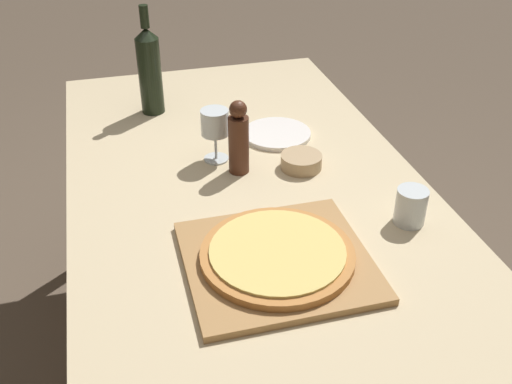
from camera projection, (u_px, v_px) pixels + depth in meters
The scene contains 10 objects.
ground_plane at pixel (250, 373), 1.99m from camera, with size 12.00×12.00×0.00m, color brown.
dining_table at pixel (248, 210), 1.63m from camera, with size 0.93×1.71×0.74m.
cutting_board at pixel (277, 261), 1.31m from camera, with size 0.40×0.38×0.02m.
pizza at pixel (277, 254), 1.30m from camera, with size 0.34×0.34×0.02m.
wine_bottle at pixel (150, 69), 1.89m from camera, with size 0.07×0.07×0.35m.
pepper_mill at pixel (239, 139), 1.59m from camera, with size 0.06×0.06×0.21m.
wine_glass at pixel (215, 125), 1.64m from camera, with size 0.08×0.08×0.15m.
small_bowl at pixel (301, 161), 1.65m from camera, with size 0.11×0.11×0.04m.
drinking_tumbler at pixel (411, 206), 1.42m from camera, with size 0.08×0.08×0.09m.
dinner_plate at pixel (277, 134), 1.82m from camera, with size 0.21×0.21×0.01m.
Camera 1 is at (-0.33, -1.30, 1.59)m, focal length 42.00 mm.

